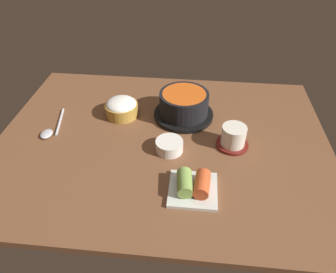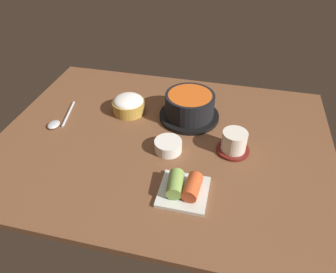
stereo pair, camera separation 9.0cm
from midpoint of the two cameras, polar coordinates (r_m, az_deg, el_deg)
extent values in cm
cube|color=brown|center=(94.61, -3.81, -1.15)|extent=(100.00, 76.00, 2.00)
cylinder|color=black|center=(103.15, 0.35, 3.98)|extent=(19.57, 19.57, 1.31)
cylinder|color=black|center=(100.71, 0.36, 6.00)|extent=(15.85, 15.85, 7.39)
cylinder|color=#D15619|center=(98.90, 0.37, 7.65)|extent=(13.94, 13.94, 0.60)
cylinder|color=#B78C38|center=(104.78, -10.94, 4.78)|extent=(10.75, 10.75, 4.24)
ellipsoid|color=white|center=(103.62, -11.08, 5.74)|extent=(9.89, 9.89, 3.76)
cylinder|color=maroon|center=(92.60, 8.97, -1.55)|extent=(9.47, 9.47, 0.80)
cylinder|color=silver|center=(90.48, 9.18, 0.06)|extent=(7.10, 7.10, 5.89)
cylinder|color=#C6D18C|center=(88.86, 9.35, 1.39)|extent=(6.04, 6.04, 0.40)
cylinder|color=white|center=(89.10, -2.65, -1.83)|extent=(7.95, 7.95, 3.37)
cylinder|color=brown|center=(88.20, -2.68, -1.16)|extent=(6.52, 6.52, 0.50)
cube|color=silver|center=(78.85, 1.29, -9.91)|extent=(12.13, 12.13, 1.00)
cylinder|color=#7A9E47|center=(77.16, -0.28, -8.61)|extent=(4.57, 7.63, 3.85)
cylinder|color=#C64C23|center=(76.97, 2.91, -8.84)|extent=(4.48, 7.59, 3.85)
cylinder|color=#B7B7BC|center=(107.84, -21.53, 2.47)|extent=(3.73, 14.02, 0.80)
ellipsoid|color=#B7B7BC|center=(103.57, -23.75, 0.36)|extent=(3.60, 4.68, 1.26)
camera|label=1|loc=(0.05, -92.86, -2.33)|focal=33.23mm
camera|label=2|loc=(0.05, 87.14, 2.33)|focal=33.23mm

